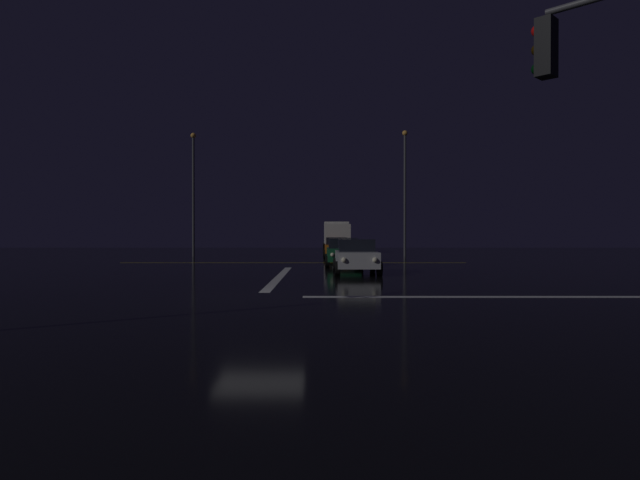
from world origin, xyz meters
TOP-DOWN VIEW (x-y plane):
  - ground at (0.00, 0.00)m, footprint 120.00×120.00m
  - stop_line_north at (0.00, 7.55)m, footprint 0.35×12.87m
  - centre_line_ns at (0.00, 19.15)m, footprint 22.00×0.15m
  - crosswalk_bar_east at (7.65, 0.00)m, footprint 12.87×0.40m
  - sedan_silver at (3.36, 9.44)m, footprint 2.02×4.33m
  - sedan_green at (3.01, 15.47)m, footprint 2.02×4.33m
  - sedan_gray at (3.38, 21.44)m, footprint 2.02×4.33m
  - sedan_orange at (2.99, 26.96)m, footprint 2.02×4.33m
  - sedan_red at (3.15, 32.43)m, footprint 2.02×4.33m
  - box_truck at (3.36, 39.38)m, footprint 2.68×8.28m
  - streetlamp_right_far at (8.65, 29.15)m, footprint 0.44×0.44m
  - streetlamp_left_far at (-8.65, 29.15)m, footprint 0.44×0.44m

SIDE VIEW (x-z plane):
  - ground at x=0.00m, z-range -0.10..0.00m
  - stop_line_north at x=0.00m, z-range 0.00..0.01m
  - centre_line_ns at x=0.00m, z-range 0.00..0.01m
  - crosswalk_bar_east at x=7.65m, z-range 0.00..0.01m
  - sedan_silver at x=3.36m, z-range 0.02..1.59m
  - sedan_green at x=3.01m, z-range 0.02..1.59m
  - sedan_gray at x=3.38m, z-range 0.02..1.59m
  - sedan_orange at x=2.99m, z-range 0.02..1.59m
  - sedan_red at x=3.15m, z-range 0.02..1.59m
  - box_truck at x=3.36m, z-range 0.17..3.25m
  - streetlamp_left_far at x=-8.65m, z-range 0.71..10.82m
  - streetlamp_right_far at x=8.65m, z-range 0.71..11.02m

